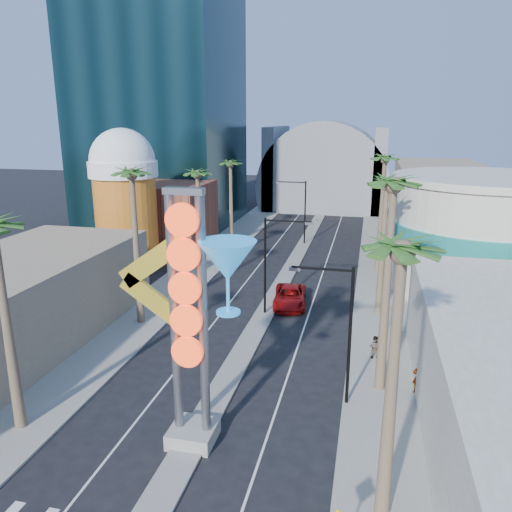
{
  "coord_description": "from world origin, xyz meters",
  "views": [
    {
      "loc": [
        7.82,
        -17.1,
        15.42
      ],
      "look_at": [
        -0.3,
        18.09,
        5.41
      ],
      "focal_mm": 35.0,
      "sensor_mm": 36.0,
      "label": 1
    }
  ],
  "objects": [
    {
      "name": "beer_mug",
      "position": [
        -17.0,
        30.0,
        7.84
      ],
      "size": [
        7.0,
        7.0,
        14.5
      ],
      "color": "orange",
      "rests_on": "ground"
    },
    {
      "name": "neon_sign",
      "position": [
        0.82,
        2.96,
        7.31
      ],
      "size": [
        6.53,
        2.6,
        12.55
      ],
      "color": "gray",
      "rests_on": "ground"
    },
    {
      "name": "palm_2",
      "position": [
        -9.0,
        30.0,
        9.48
      ],
      "size": [
        2.4,
        2.4,
        11.2
      ],
      "color": "brown",
      "rests_on": "ground"
    },
    {
      "name": "hotel_tower",
      "position": [
        -22.0,
        52.0,
        25.0
      ],
      "size": [
        20.0,
        20.0,
        50.0
      ],
      "primitive_type": "cube",
      "color": "black",
      "rests_on": "ground"
    },
    {
      "name": "red_pickup",
      "position": [
        1.67,
        22.37,
        0.8
      ],
      "size": [
        3.31,
        6.02,
        1.6
      ],
      "primitive_type": "imported",
      "rotation": [
        0.0,
        0.0,
        0.12
      ],
      "color": "#A40C0C",
      "rests_on": "ground"
    },
    {
      "name": "median",
      "position": [
        0.0,
        38.0,
        0.07
      ],
      "size": [
        1.6,
        84.0,
        0.15
      ],
      "primitive_type": "cube",
      "color": "gray",
      "rests_on": "ground"
    },
    {
      "name": "canopy",
      "position": [
        0.0,
        72.0,
        4.31
      ],
      "size": [
        22.0,
        16.0,
        22.0
      ],
      "color": "slate",
      "rests_on": "ground"
    },
    {
      "name": "palm_7",
      "position": [
        9.0,
        34.0,
        10.82
      ],
      "size": [
        2.4,
        2.4,
        12.7
      ],
      "color": "brown",
      "rests_on": "ground"
    },
    {
      "name": "turquoise_building",
      "position": [
        18.0,
        30.0,
        5.25
      ],
      "size": [
        16.6,
        16.6,
        10.6
      ],
      "color": "#B7B09A",
      "rests_on": "ground"
    },
    {
      "name": "palm_4",
      "position": [
        9.0,
        0.0,
        10.38
      ],
      "size": [
        2.4,
        2.4,
        12.2
      ],
      "color": "brown",
      "rests_on": "ground"
    },
    {
      "name": "brick_filler_west",
      "position": [
        -16.0,
        38.0,
        4.0
      ],
      "size": [
        10.0,
        10.0,
        8.0
      ],
      "primitive_type": "cube",
      "color": "brown",
      "rests_on": "ground"
    },
    {
      "name": "palm_3",
      "position": [
        -9.0,
        42.0,
        9.48
      ],
      "size": [
        2.4,
        2.4,
        11.2
      ],
      "color": "brown",
      "rests_on": "ground"
    },
    {
      "name": "palm_5",
      "position": [
        9.0,
        10.0,
        11.27
      ],
      "size": [
        2.4,
        2.4,
        13.2
      ],
      "color": "brown",
      "rests_on": "ground"
    },
    {
      "name": "pedestrian_a",
      "position": [
        11.13,
        9.95,
        1.11
      ],
      "size": [
        0.72,
        0.49,
        1.91
      ],
      "primitive_type": "imported",
      "rotation": [
        0.0,
        0.0,
        3.19
      ],
      "color": "gray",
      "rests_on": "sidewalk_east"
    },
    {
      "name": "streetlight_2",
      "position": [
        6.72,
        8.0,
        4.83
      ],
      "size": [
        3.45,
        0.25,
        8.0
      ],
      "color": "black",
      "rests_on": "ground"
    },
    {
      "name": "pedestrian_b",
      "position": [
        8.68,
        13.77,
        0.93
      ],
      "size": [
        0.89,
        0.78,
        1.57
      ],
      "primitive_type": "imported",
      "rotation": [
        0.0,
        0.0,
        2.87
      ],
      "color": "gray",
      "rests_on": "sidewalk_east"
    },
    {
      "name": "streetlight_0",
      "position": [
        0.55,
        20.0,
        4.88
      ],
      "size": [
        3.79,
        0.25,
        8.0
      ],
      "color": "black",
      "rests_on": "ground"
    },
    {
      "name": "filler_east",
      "position": [
        16.0,
        48.0,
        5.0
      ],
      "size": [
        10.0,
        20.0,
        10.0
      ],
      "primitive_type": "cube",
      "color": "#907B5D",
      "rests_on": "ground"
    },
    {
      "name": "streetlight_1",
      "position": [
        -0.55,
        44.0,
        4.88
      ],
      "size": [
        3.79,
        0.25,
        8.0
      ],
      "color": "black",
      "rests_on": "ground"
    },
    {
      "name": "palm_1",
      "position": [
        -9.0,
        16.0,
        10.82
      ],
      "size": [
        2.4,
        2.4,
        12.7
      ],
      "color": "brown",
      "rests_on": "ground"
    },
    {
      "name": "ground",
      "position": [
        0.0,
        0.0,
        0.0
      ],
      "size": [
        240.0,
        240.0,
        0.0
      ],
      "primitive_type": "plane",
      "color": "black",
      "rests_on": "ground"
    },
    {
      "name": "sidewalk_east",
      "position": [
        9.5,
        35.0,
        0.07
      ],
      "size": [
        5.0,
        100.0,
        0.15
      ],
      "primitive_type": "cube",
      "color": "gray",
      "rests_on": "ground"
    },
    {
      "name": "sidewalk_west",
      "position": [
        -9.5,
        35.0,
        0.07
      ],
      "size": [
        5.0,
        100.0,
        0.15
      ],
      "primitive_type": "cube",
      "color": "gray",
      "rests_on": "ground"
    },
    {
      "name": "palm_6",
      "position": [
        9.0,
        22.0,
        9.93
      ],
      "size": [
        2.4,
        2.4,
        11.7
      ],
      "color": "brown",
      "rests_on": "ground"
    }
  ]
}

